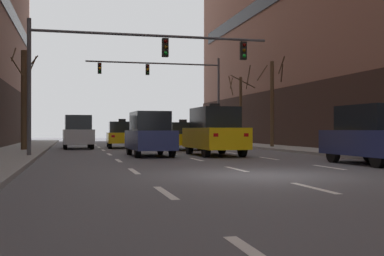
{
  "coord_description": "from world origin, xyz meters",
  "views": [
    {
      "loc": [
        -4.88,
        -12.31,
        1.22
      ],
      "look_at": [
        0.9,
        11.46,
        1.3
      ],
      "focal_mm": 45.87,
      "sensor_mm": 36.0,
      "label": 1
    }
  ],
  "objects_px": {
    "traffic_signal_0": "(123,59)",
    "street_tree_3": "(240,106)",
    "taxi_driving_3": "(182,136)",
    "taxi_driving_0": "(122,135)",
    "car_driving_1": "(78,132)",
    "car_parked_2": "(373,135)",
    "taxi_driving_4": "(214,132)",
    "traffic_signal_1": "(174,81)",
    "car_driving_2": "(150,134)",
    "street_tree_2": "(24,98)",
    "street_tree_0": "(272,101)"
  },
  "relations": [
    {
      "from": "car_parked_2",
      "to": "traffic_signal_1",
      "type": "height_order",
      "value": "traffic_signal_1"
    },
    {
      "from": "taxi_driving_0",
      "to": "taxi_driving_3",
      "type": "bearing_deg",
      "value": -51.82
    },
    {
      "from": "street_tree_0",
      "to": "car_driving_2",
      "type": "bearing_deg",
      "value": -142.94
    },
    {
      "from": "street_tree_0",
      "to": "street_tree_2",
      "type": "height_order",
      "value": "street_tree_0"
    },
    {
      "from": "car_driving_1",
      "to": "street_tree_3",
      "type": "relative_size",
      "value": 0.75
    },
    {
      "from": "taxi_driving_4",
      "to": "traffic_signal_0",
      "type": "relative_size",
      "value": 0.44
    },
    {
      "from": "car_driving_2",
      "to": "street_tree_2",
      "type": "xyz_separation_m",
      "value": [
        -6.02,
        5.4,
        1.9
      ]
    },
    {
      "from": "car_driving_1",
      "to": "traffic_signal_1",
      "type": "xyz_separation_m",
      "value": [
        7.59,
        6.37,
        4.04
      ]
    },
    {
      "from": "street_tree_3",
      "to": "traffic_signal_0",
      "type": "bearing_deg",
      "value": -127.28
    },
    {
      "from": "traffic_signal_0",
      "to": "traffic_signal_1",
      "type": "distance_m",
      "value": 17.6
    },
    {
      "from": "taxi_driving_3",
      "to": "street_tree_0",
      "type": "relative_size",
      "value": 0.79
    },
    {
      "from": "taxi_driving_4",
      "to": "traffic_signal_1",
      "type": "bearing_deg",
      "value": 84.96
    },
    {
      "from": "car_driving_2",
      "to": "street_tree_2",
      "type": "relative_size",
      "value": 0.76
    },
    {
      "from": "car_driving_2",
      "to": "taxi_driving_3",
      "type": "xyz_separation_m",
      "value": [
        2.97,
        6.4,
        -0.2
      ]
    },
    {
      "from": "car_driving_1",
      "to": "street_tree_3",
      "type": "height_order",
      "value": "street_tree_3"
    },
    {
      "from": "street_tree_0",
      "to": "traffic_signal_1",
      "type": "bearing_deg",
      "value": 115.74
    },
    {
      "from": "car_driving_1",
      "to": "taxi_driving_4",
      "type": "height_order",
      "value": "taxi_driving_4"
    },
    {
      "from": "taxi_driving_4",
      "to": "street_tree_3",
      "type": "height_order",
      "value": "street_tree_3"
    },
    {
      "from": "traffic_signal_0",
      "to": "street_tree_0",
      "type": "height_order",
      "value": "traffic_signal_0"
    },
    {
      "from": "taxi_driving_3",
      "to": "street_tree_0",
      "type": "bearing_deg",
      "value": 3.24
    },
    {
      "from": "car_parked_2",
      "to": "street_tree_3",
      "type": "xyz_separation_m",
      "value": [
        2.18,
        20.12,
        1.94
      ]
    },
    {
      "from": "taxi_driving_0",
      "to": "car_driving_1",
      "type": "xyz_separation_m",
      "value": [
        -2.88,
        -0.88,
        0.2
      ]
    },
    {
      "from": "car_parked_2",
      "to": "traffic_signal_0",
      "type": "xyz_separation_m",
      "value": [
        -7.98,
        6.78,
        3.33
      ]
    },
    {
      "from": "taxi_driving_3",
      "to": "traffic_signal_0",
      "type": "relative_size",
      "value": 0.41
    },
    {
      "from": "car_driving_2",
      "to": "street_tree_2",
      "type": "distance_m",
      "value": 8.3
    },
    {
      "from": "taxi_driving_0",
      "to": "traffic_signal_1",
      "type": "xyz_separation_m",
      "value": [
        4.71,
        5.49,
        4.24
      ]
    },
    {
      "from": "traffic_signal_0",
      "to": "taxi_driving_0",
      "type": "bearing_deg",
      "value": 84.72
    },
    {
      "from": "street_tree_0",
      "to": "traffic_signal_0",
      "type": "bearing_deg",
      "value": -144.22
    },
    {
      "from": "car_driving_1",
      "to": "car_driving_2",
      "type": "height_order",
      "value": "car_driving_1"
    },
    {
      "from": "street_tree_0",
      "to": "street_tree_3",
      "type": "height_order",
      "value": "street_tree_3"
    },
    {
      "from": "taxi_driving_0",
      "to": "car_driving_2",
      "type": "relative_size",
      "value": 1.1
    },
    {
      "from": "car_driving_2",
      "to": "street_tree_3",
      "type": "height_order",
      "value": "street_tree_3"
    },
    {
      "from": "car_parked_2",
      "to": "taxi_driving_4",
      "type": "bearing_deg",
      "value": 117.61
    },
    {
      "from": "traffic_signal_0",
      "to": "car_parked_2",
      "type": "bearing_deg",
      "value": -40.35
    },
    {
      "from": "traffic_signal_0",
      "to": "street_tree_2",
      "type": "distance_m",
      "value": 7.79
    },
    {
      "from": "taxi_driving_0",
      "to": "car_driving_1",
      "type": "height_order",
      "value": "car_driving_1"
    },
    {
      "from": "car_parked_2",
      "to": "traffic_signal_1",
      "type": "bearing_deg",
      "value": 95.47
    },
    {
      "from": "street_tree_0",
      "to": "street_tree_3",
      "type": "xyz_separation_m",
      "value": [
        -0.05,
        5.99,
        -0.04
      ]
    },
    {
      "from": "traffic_signal_0",
      "to": "car_driving_2",
      "type": "bearing_deg",
      "value": 25.71
    },
    {
      "from": "car_parked_2",
      "to": "taxi_driving_0",
      "type": "bearing_deg",
      "value": 111.21
    },
    {
      "from": "taxi_driving_3",
      "to": "traffic_signal_0",
      "type": "distance_m",
      "value": 8.95
    },
    {
      "from": "car_driving_1",
      "to": "car_driving_2",
      "type": "distance_m",
      "value": 10.13
    },
    {
      "from": "car_driving_2",
      "to": "traffic_signal_1",
      "type": "relative_size",
      "value": 0.4
    },
    {
      "from": "car_driving_2",
      "to": "car_parked_2",
      "type": "relative_size",
      "value": 0.98
    },
    {
      "from": "car_driving_1",
      "to": "traffic_signal_0",
      "type": "distance_m",
      "value": 10.93
    },
    {
      "from": "car_parked_2",
      "to": "taxi_driving_3",
      "type": "bearing_deg",
      "value": 105.07
    },
    {
      "from": "traffic_signal_1",
      "to": "car_parked_2",
      "type": "bearing_deg",
      "value": -84.53
    },
    {
      "from": "taxi_driving_0",
      "to": "taxi_driving_4",
      "type": "distance_m",
      "value": 11.35
    },
    {
      "from": "taxi_driving_3",
      "to": "taxi_driving_4",
      "type": "distance_m",
      "value": 6.76
    },
    {
      "from": "traffic_signal_0",
      "to": "street_tree_3",
      "type": "height_order",
      "value": "street_tree_3"
    }
  ]
}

